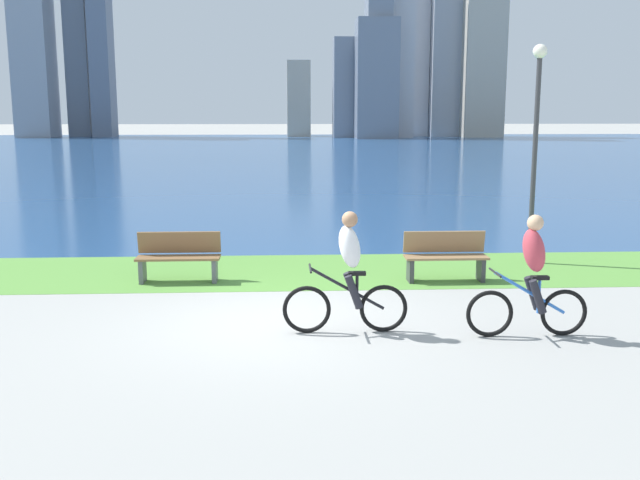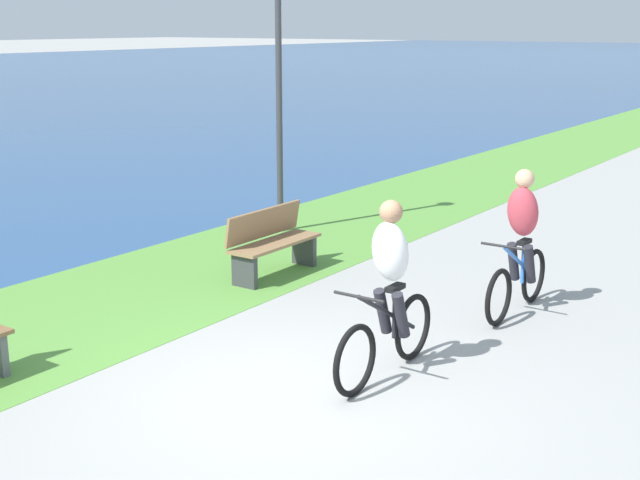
{
  "view_description": "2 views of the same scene",
  "coord_description": "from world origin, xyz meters",
  "px_view_note": "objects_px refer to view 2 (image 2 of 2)",
  "views": [
    {
      "loc": [
        0.07,
        -10.12,
        3.08
      ],
      "look_at": [
        0.62,
        0.38,
        1.17
      ],
      "focal_mm": 40.25,
      "sensor_mm": 36.0,
      "label": 1
    },
    {
      "loc": [
        -5.76,
        -4.37,
        3.29
      ],
      "look_at": [
        1.09,
        0.4,
        1.19
      ],
      "focal_mm": 48.42,
      "sensor_mm": 36.0,
      "label": 2
    }
  ],
  "objects_px": {
    "cyclist_lead": "(389,291)",
    "lamppost_tall": "(279,56)",
    "bench_near_path": "(272,242)",
    "cyclist_trailing": "(520,243)"
  },
  "relations": [
    {
      "from": "cyclist_lead",
      "to": "bench_near_path",
      "type": "xyz_separation_m",
      "value": [
        2.05,
        3.0,
        -0.39
      ]
    },
    {
      "from": "bench_near_path",
      "to": "cyclist_trailing",
      "type": "bearing_deg",
      "value": -82.65
    },
    {
      "from": "cyclist_lead",
      "to": "lamppost_tall",
      "type": "distance_m",
      "value": 6.37
    },
    {
      "from": "cyclist_lead",
      "to": "lamppost_tall",
      "type": "bearing_deg",
      "value": 47.17
    },
    {
      "from": "bench_near_path",
      "to": "lamppost_tall",
      "type": "xyz_separation_m",
      "value": [
        2.07,
        1.45,
        2.35
      ]
    },
    {
      "from": "cyclist_trailing",
      "to": "bench_near_path",
      "type": "relative_size",
      "value": 1.13
    },
    {
      "from": "lamppost_tall",
      "to": "cyclist_lead",
      "type": "bearing_deg",
      "value": -132.83
    },
    {
      "from": "cyclist_lead",
      "to": "cyclist_trailing",
      "type": "distance_m",
      "value": 2.5
    },
    {
      "from": "cyclist_trailing",
      "to": "lamppost_tall",
      "type": "relative_size",
      "value": 0.39
    },
    {
      "from": "cyclist_trailing",
      "to": "bench_near_path",
      "type": "height_order",
      "value": "cyclist_trailing"
    }
  ]
}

